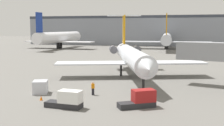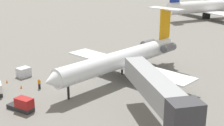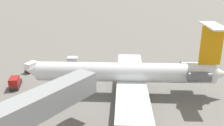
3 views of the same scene
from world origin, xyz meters
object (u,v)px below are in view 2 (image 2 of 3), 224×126
(baggage_tug_lead, at_px, (23,105))
(parked_airliner_west_end, at_px, (207,7))
(jet_bridge, at_px, (159,92))
(cargo_container_uld, at_px, (24,72))
(regional_jet, at_px, (125,58))
(traffic_cone_mid, at_px, (21,87))
(ground_crew_marshaller, at_px, (39,84))
(traffic_cone_near, at_px, (7,81))

(baggage_tug_lead, xyz_separation_m, parked_airliner_west_end, (-45.76, 76.41, 3.61))
(jet_bridge, distance_m, baggage_tug_lead, 18.68)
(jet_bridge, relative_size, cargo_container_uld, 6.70)
(baggage_tug_lead, bearing_deg, jet_bridge, 45.56)
(regional_jet, height_order, traffic_cone_mid, regional_jet)
(jet_bridge, xyz_separation_m, ground_crew_marshaller, (-19.50, -8.95, -4.08))
(regional_jet, distance_m, cargo_container_uld, 17.97)
(jet_bridge, bearing_deg, parked_airliner_west_end, 132.71)
(traffic_cone_mid, bearing_deg, baggage_tug_lead, -10.34)
(traffic_cone_near, bearing_deg, ground_crew_marshaller, 39.87)
(regional_jet, height_order, cargo_container_uld, regional_jet)
(traffic_cone_mid, bearing_deg, traffic_cone_near, -155.93)
(parked_airliner_west_end, bearing_deg, regional_jet, -54.71)
(traffic_cone_near, xyz_separation_m, parked_airliner_west_end, (-34.03, 76.52, 4.17))
(traffic_cone_near, relative_size, traffic_cone_mid, 1.00)
(jet_bridge, height_order, traffic_cone_mid, jet_bridge)
(traffic_cone_mid, bearing_deg, regional_jet, 78.76)
(ground_crew_marshaller, distance_m, parked_airliner_west_end, 82.28)
(regional_jet, bearing_deg, traffic_cone_near, -110.51)
(ground_crew_marshaller, relative_size, traffic_cone_near, 3.07)
(jet_bridge, bearing_deg, traffic_cone_near, -151.82)
(baggage_tug_lead, height_order, traffic_cone_mid, baggage_tug_lead)
(ground_crew_marshaller, height_order, traffic_cone_near, ground_crew_marshaller)
(regional_jet, bearing_deg, parked_airliner_west_end, 125.29)
(jet_bridge, relative_size, traffic_cone_mid, 32.06)
(traffic_cone_mid, height_order, parked_airliner_west_end, parked_airliner_west_end)
(regional_jet, distance_m, traffic_cone_near, 20.16)
(baggage_tug_lead, bearing_deg, regional_jet, 104.47)
(cargo_container_uld, height_order, parked_airliner_west_end, parked_airliner_west_end)
(regional_jet, bearing_deg, ground_crew_marshaller, -97.76)
(regional_jet, height_order, parked_airliner_west_end, parked_airliner_west_end)
(jet_bridge, relative_size, parked_airliner_west_end, 0.52)
(baggage_tug_lead, height_order, cargo_container_uld, baggage_tug_lead)
(regional_jet, bearing_deg, traffic_cone_mid, -101.24)
(regional_jet, xyz_separation_m, traffic_cone_mid, (-3.38, -17.01, -3.40))
(ground_crew_marshaller, distance_m, traffic_cone_near, 6.53)
(regional_jet, distance_m, baggage_tug_lead, 19.31)
(baggage_tug_lead, bearing_deg, ground_crew_marshaller, 148.96)
(regional_jet, height_order, jet_bridge, regional_jet)
(cargo_container_uld, distance_m, parked_airliner_west_end, 80.14)
(regional_jet, xyz_separation_m, traffic_cone_near, (-6.96, -18.61, -3.40))
(regional_jet, height_order, traffic_cone_near, regional_jet)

